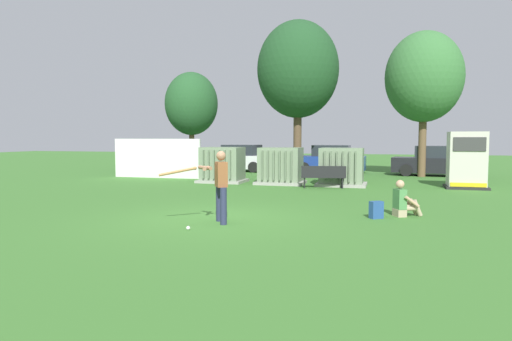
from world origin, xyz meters
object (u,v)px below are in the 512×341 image
object	(u,v)px
transformer_west	(222,165)
parked_car_leftmost	(159,158)
generator_enclosure	(466,160)
backpack	(376,210)
seated_spectator	(403,202)
parked_car_rightmost	(434,162)
park_bench	(323,175)
transformer_mid_west	(281,166)
transformer_mid_east	(342,167)
batter	(219,183)
parked_car_left_of_center	(240,159)
sports_ball	(188,228)
parked_car_right_of_center	(329,160)

from	to	relation	value
transformer_west	parked_car_leftmost	xyz separation A→B (m)	(-6.78, 6.69, -0.04)
generator_enclosure	backpack	xyz separation A→B (m)	(-3.35, -8.20, -0.92)
transformer_west	seated_spectator	bearing A→B (deg)	-43.65
transformer_west	parked_car_rightmost	size ratio (longest dim) A/B	0.48
parked_car_leftmost	park_bench	bearing A→B (deg)	-34.42
transformer_mid_west	park_bench	distance (m)	2.41
park_bench	backpack	bearing A→B (deg)	-71.40
transformer_west	transformer_mid_east	xyz separation A→B (m)	(5.44, -0.05, 0.00)
batter	parked_car_left_of_center	bearing A→B (deg)	106.25
transformer_mid_east	backpack	size ratio (longest dim) A/B	4.77
transformer_mid_west	transformer_mid_east	distance (m)	2.68
park_bench	parked_car_rightmost	world-z (taller)	parked_car_rightmost
transformer_mid_west	sports_ball	distance (m)	10.56
park_bench	parked_car_rightmost	bearing A→B (deg)	57.61
generator_enclosure	transformer_west	bearing A→B (deg)	-178.34
batter	parked_car_left_of_center	distance (m)	17.28
transformer_west	park_bench	distance (m)	5.00
transformer_west	parked_car_right_of_center	distance (m)	8.24
seated_spectator	transformer_mid_west	bearing A→B (deg)	124.15
backpack	parked_car_left_of_center	world-z (taller)	parked_car_left_of_center
generator_enclosure	park_bench	bearing A→B (deg)	-164.28
parked_car_left_of_center	batter	bearing A→B (deg)	-73.75
parked_car_rightmost	park_bench	bearing A→B (deg)	-122.39
parked_car_rightmost	seated_spectator	bearing A→B (deg)	-98.23
transformer_mid_west	batter	distance (m)	9.57
parked_car_leftmost	transformer_mid_west	bearing A→B (deg)	-35.23
generator_enclosure	parked_car_left_of_center	world-z (taller)	generator_enclosure
sports_ball	transformer_west	bearing A→B (deg)	106.14
transformer_mid_east	parked_car_right_of_center	bearing A→B (deg)	100.92
transformer_mid_west	generator_enclosure	size ratio (longest dim) A/B	0.91
transformer_mid_east	batter	xyz separation A→B (m)	(-2.02, -9.55, 0.19)
sports_ball	seated_spectator	distance (m)	5.68
transformer_mid_east	park_bench	bearing A→B (deg)	-116.63
transformer_mid_west	parked_car_right_of_center	distance (m)	7.35
transformer_mid_east	parked_car_left_of_center	world-z (taller)	same
generator_enclosure	backpack	bearing A→B (deg)	-112.19
parked_car_leftmost	parked_car_rightmost	xyz separation A→B (m)	(16.53, -0.21, 0.00)
transformer_mid_east	parked_car_leftmost	size ratio (longest dim) A/B	0.49
sports_ball	park_bench	bearing A→B (deg)	79.25
batter	parked_car_right_of_center	size ratio (longest dim) A/B	0.41
backpack	parked_car_left_of_center	bearing A→B (deg)	119.63
sports_ball	parked_car_rightmost	xyz separation A→B (m)	(6.68, 17.07, 0.71)
seated_spectator	parked_car_left_of_center	xyz separation A→B (m)	(-9.15, 14.38, 0.38)
backpack	parked_car_leftmost	xyz separation A→B (m)	(-13.84, 14.59, 0.54)
transformer_mid_east	sports_ball	world-z (taller)	transformer_mid_east
park_bench	transformer_west	bearing A→B (deg)	165.30
transformer_mid_west	parked_car_left_of_center	xyz separation A→B (m)	(-4.17, 7.05, -0.04)
transformer_west	parked_car_leftmost	world-z (taller)	same
transformer_west	transformer_mid_west	size ratio (longest dim) A/B	1.00
batter	seated_spectator	bearing A→B (deg)	27.14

